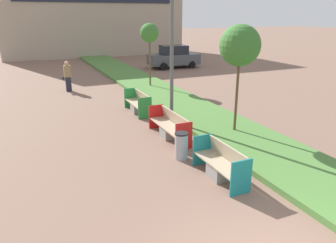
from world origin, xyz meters
The scene contains 11 objects.
planter_grass_strip centered at (3.20, 12.00, 0.09)m, with size 2.80×120.00×0.18m.
building_backdrop centered at (4.00, 34.27, 5.45)m, with size 18.79×6.27×10.89m.
bench_teal_frame centered at (0.94, 3.57, 0.36)m, with size 0.65×1.98×0.94m.
bench_red_frame centered at (0.94, 6.99, 0.38)m, with size 0.65×2.47×0.94m.
bench_green_frame centered at (0.94, 10.53, 0.37)m, with size 0.65×2.05×0.94m.
litter_bin centered at (0.51, 5.16, 0.43)m, with size 0.43×0.43×0.86m.
street_lamp_post centered at (1.55, 8.17, 4.54)m, with size 0.24×0.44×8.30m.
sapling_tree_near centered at (3.32, 6.32, 3.28)m, with size 1.45×1.45×4.02m.
sapling_tree_far centered at (3.32, 15.16, 3.25)m, with size 1.10×1.10×3.84m.
pedestrian_walking centered at (-1.37, 16.31, 0.90)m, with size 0.53×0.24×1.76m.
parked_car_distant centered at (7.97, 21.77, 0.91)m, with size 4.31×2.03×1.86m.
Camera 1 is at (-3.72, -3.30, 4.35)m, focal length 35.00 mm.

